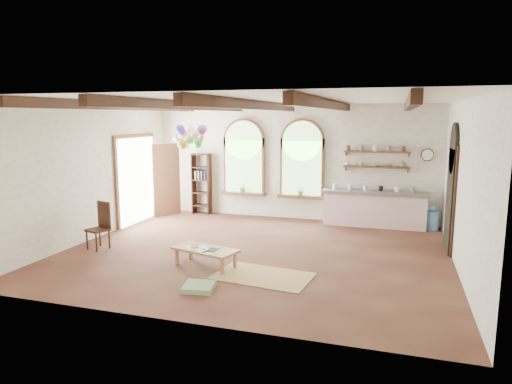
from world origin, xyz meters
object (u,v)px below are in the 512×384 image
at_px(coffee_table, 205,251).
at_px(balloon_cluster, 190,136).
at_px(kitchen_counter, 374,208).
at_px(side_chair, 99,235).

bearing_deg(coffee_table, balloon_cluster, 119.20).
distance_m(coffee_table, balloon_cluster, 4.16).
distance_m(kitchen_counter, balloon_cluster, 5.20).
height_order(side_chair, balloon_cluster, balloon_cluster).
distance_m(side_chair, balloon_cluster, 3.56).
bearing_deg(kitchen_counter, side_chair, -144.98).
relative_size(kitchen_counter, side_chair, 2.60).
distance_m(kitchen_counter, coffee_table, 5.27).
xyz_separation_m(kitchen_counter, balloon_cluster, (-4.70, -1.21, 1.87)).
height_order(kitchen_counter, coffee_table, kitchen_counter).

